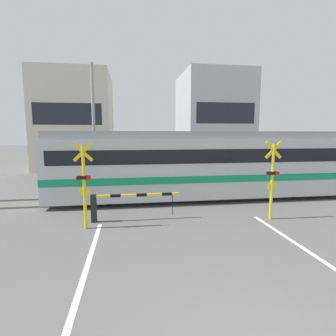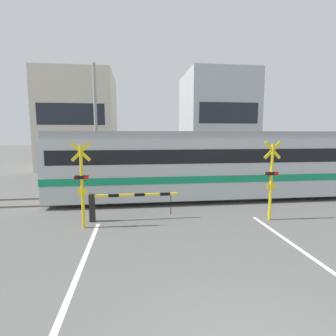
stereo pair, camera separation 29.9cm
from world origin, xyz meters
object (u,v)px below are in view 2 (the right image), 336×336
Objects in this scene: crossing_barrier_far at (201,175)px; crossing_signal_right at (271,177)px; commuter_train at (203,163)px; crossing_signal_left at (82,181)px; crossing_barrier_near at (114,202)px.

crossing_signal_right is at bearing -81.27° from crossing_barrier_far.
commuter_train is 4.99× the size of crossing_signal_left.
crossing_barrier_near is 6.05m from crossing_signal_right.
crossing_signal_left is at bearing -131.87° from crossing_barrier_far.
commuter_train reaches higher than crossing_signal_right.
crossing_barrier_near is at bearing -129.50° from crossing_barrier_far.
crossing_barrier_near is 1.11× the size of crossing_signal_right.
crossing_barrier_near is 1.52m from crossing_signal_left.
crossing_barrier_far is (0.65, 2.86, -1.08)m from commuter_train.
crossing_signal_left is (-5.94, -6.63, 0.93)m from crossing_barrier_far.
crossing_signal_left reaches higher than crossing_barrier_far.
crossing_signal_right is at bearing 0.00° from crossing_signal_left.
crossing_signal_left is 1.00× the size of crossing_signal_right.
crossing_barrier_near is 7.74m from crossing_barrier_far.
crossing_barrier_far is 6.77m from crossing_signal_right.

